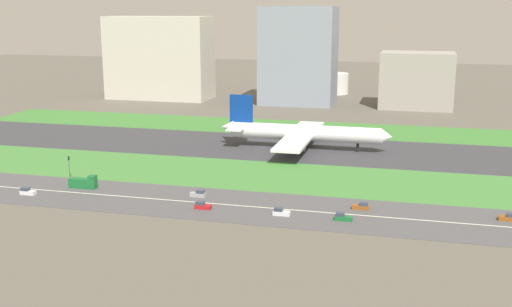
{
  "coord_description": "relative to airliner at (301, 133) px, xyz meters",
  "views": [
    {
      "loc": [
        55.63,
        -227.79,
        52.08
      ],
      "look_at": [
        6.54,
        -36.5,
        6.0
      ],
      "focal_mm": 43.96,
      "sensor_mm": 36.0,
      "label": 1
    }
  ],
  "objects": [
    {
      "name": "car_5",
      "position": [
        28.69,
        -68.0,
        -5.31
      ],
      "size": [
        4.4,
        1.8,
        2.0
      ],
      "color": "brown",
      "rests_on": "highway"
    },
    {
      "name": "truck_0",
      "position": [
        -52.6,
        -68.0,
        -4.56
      ],
      "size": [
        8.4,
        2.5,
        4.0
      ],
      "color": "#19662D",
      "rests_on": "highway"
    },
    {
      "name": "grass_median_north",
      "position": [
        -14.67,
        41.0,
        -6.18
      ],
      "size": [
        280.0,
        36.0,
        0.1
      ],
      "primitive_type": "cube",
      "color": "#3D7A33",
      "rests_on": "ground_plane"
    },
    {
      "name": "grass_median_south",
      "position": [
        -14.67,
        -41.0,
        -6.18
      ],
      "size": [
        280.0,
        36.0,
        0.1
      ],
      "primitive_type": "cube",
      "color": "#427F38",
      "rests_on": "ground_plane"
    },
    {
      "name": "car_0",
      "position": [
        9.09,
        -78.0,
        -5.31
      ],
      "size": [
        4.4,
        1.8,
        2.0
      ],
      "rotation": [
        0.0,
        0.0,
        3.14
      ],
      "color": "silver",
      "rests_on": "highway"
    },
    {
      "name": "car_1",
      "position": [
        -64.88,
        -78.0,
        -5.31
      ],
      "size": [
        4.4,
        1.8,
        2.0
      ],
      "rotation": [
        0.0,
        0.0,
        3.14
      ],
      "color": "silver",
      "rests_on": "highway"
    },
    {
      "name": "office_tower",
      "position": [
        40.96,
        114.0,
        8.42
      ],
      "size": [
        37.76,
        26.29,
        29.3
      ],
      "primitive_type": "cube",
      "color": "#9E998E",
      "rests_on": "ground_plane"
    },
    {
      "name": "car_2",
      "position": [
        24.93,
        -78.0,
        -5.31
      ],
      "size": [
        4.4,
        1.8,
        2.0
      ],
      "rotation": [
        0.0,
        0.0,
        3.14
      ],
      "color": "#19662D",
      "rests_on": "highway"
    },
    {
      "name": "ground_plane",
      "position": [
        -14.67,
        -0.0,
        -6.23
      ],
      "size": [
        800.0,
        800.0,
        0.0
      ],
      "primitive_type": "plane",
      "color": "#5B564C"
    },
    {
      "name": "fuel_tank_west",
      "position": [
        -8.21,
        159.0,
        0.13
      ],
      "size": [
        17.15,
        17.15,
        12.72
      ],
      "primitive_type": "cylinder",
      "color": "silver",
      "rests_on": "ground_plane"
    },
    {
      "name": "terminal_building",
      "position": [
        -104.67,
        114.0,
        17.4
      ],
      "size": [
        59.44,
        26.53,
        47.27
      ],
      "primitive_type": "cube",
      "color": "beige",
      "rests_on": "ground_plane"
    },
    {
      "name": "traffic_light",
      "position": [
        -61.98,
        -60.01,
        -1.94
      ],
      "size": [
        0.36,
        0.5,
        7.2
      ],
      "color": "#4C4C51",
      "rests_on": "highway"
    },
    {
      "name": "airliner",
      "position": [
        0.0,
        0.0,
        0.0
      ],
      "size": [
        65.0,
        56.0,
        19.7
      ],
      "color": "white",
      "rests_on": "runway"
    },
    {
      "name": "car_3",
      "position": [
        65.24,
        -68.0,
        -5.31
      ],
      "size": [
        4.4,
        1.8,
        2.0
      ],
      "color": "brown",
      "rests_on": "highway"
    },
    {
      "name": "hangar_building",
      "position": [
        -22.57,
        114.0,
        20.19
      ],
      "size": [
        39.86,
        29.82,
        52.84
      ],
      "primitive_type": "cube",
      "color": "gray",
      "rests_on": "ground_plane"
    },
    {
      "name": "runway",
      "position": [
        -14.67,
        -0.0,
        -6.18
      ],
      "size": [
        280.0,
        46.0,
        0.1
      ],
      "primitive_type": "cube",
      "color": "#38383D",
      "rests_on": "ground_plane"
    },
    {
      "name": "highway_centerline",
      "position": [
        -14.67,
        -73.0,
        -6.13
      ],
      "size": [
        266.0,
        0.5,
        0.01
      ],
      "primitive_type": "cube",
      "color": "silver",
      "rests_on": "highway"
    },
    {
      "name": "car_4",
      "position": [
        -12.16,
        -78.0,
        -5.31
      ],
      "size": [
        4.4,
        1.8,
        2.0
      ],
      "rotation": [
        0.0,
        0.0,
        3.14
      ],
      "color": "#B2191E",
      "rests_on": "highway"
    },
    {
      "name": "car_6",
      "position": [
        -16.8,
        -68.0,
        -5.31
      ],
      "size": [
        4.4,
        1.8,
        2.0
      ],
      "color": "#99999E",
      "rests_on": "highway"
    },
    {
      "name": "highway",
      "position": [
        -14.67,
        -73.0,
        -6.18
      ],
      "size": [
        280.0,
        28.0,
        0.1
      ],
      "primitive_type": "cube",
      "color": "#4C4C4F",
      "rests_on": "ground_plane"
    }
  ]
}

